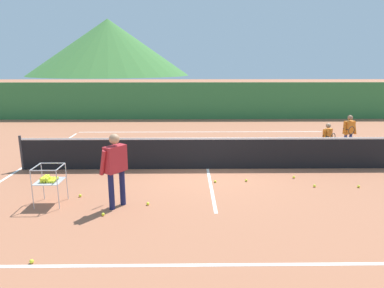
{
  "coord_description": "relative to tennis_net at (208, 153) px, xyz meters",
  "views": [
    {
      "loc": [
        -0.6,
        -9.85,
        3.13
      ],
      "look_at": [
        -0.48,
        -0.48,
        0.9
      ],
      "focal_mm": 31.63,
      "sensor_mm": 36.0,
      "label": 1
    }
  ],
  "objects": [
    {
      "name": "ground_plane",
      "position": [
        0.0,
        0.0,
        -0.5
      ],
      "size": [
        120.0,
        120.0,
        0.0
      ],
      "primitive_type": "plane",
      "color": "#A86647"
    },
    {
      "name": "line_baseline_near",
      "position": [
        0.0,
        -5.06,
        -0.5
      ],
      "size": [
        11.43,
        0.08,
        0.01
      ],
      "primitive_type": "cube",
      "color": "white",
      "rests_on": "ground"
    },
    {
      "name": "line_baseline_far",
      "position": [
        0.0,
        5.72,
        -0.5
      ],
      "size": [
        11.43,
        0.08,
        0.01
      ],
      "primitive_type": "cube",
      "color": "white",
      "rests_on": "ground"
    },
    {
      "name": "line_sideline_west",
      "position": [
        -5.72,
        0.0,
        -0.5
      ],
      "size": [
        0.08,
        10.78,
        0.01
      ],
      "primitive_type": "cube",
      "color": "white",
      "rests_on": "ground"
    },
    {
      "name": "line_service_center",
      "position": [
        0.0,
        0.0,
        -0.5
      ],
      "size": [
        0.08,
        6.32,
        0.01
      ],
      "primitive_type": "cube",
      "color": "white",
      "rests_on": "ground"
    },
    {
      "name": "tennis_net",
      "position": [
        0.0,
        0.0,
        0.0
      ],
      "size": [
        11.27,
        0.08,
        1.05
      ],
      "color": "#333338",
      "rests_on": "ground"
    },
    {
      "name": "instructor",
      "position": [
        -2.18,
        -2.76,
        0.5
      ],
      "size": [
        0.58,
        0.82,
        1.67
      ],
      "color": "#191E4C",
      "rests_on": "ground"
    },
    {
      "name": "student_0",
      "position": [
        4.1,
        1.2,
        0.22
      ],
      "size": [
        0.46,
        0.64,
        1.19
      ],
      "color": "black",
      "rests_on": "ground"
    },
    {
      "name": "student_1",
      "position": [
        5.2,
        2.01,
        0.31
      ],
      "size": [
        0.55,
        0.6,
        1.34
      ],
      "color": "navy",
      "rests_on": "ground"
    },
    {
      "name": "ball_cart",
      "position": [
        -3.74,
        -2.6,
        0.09
      ],
      "size": [
        0.58,
        0.58,
        0.9
      ],
      "color": "#B7B7BC",
      "rests_on": "ground"
    },
    {
      "name": "tennis_ball_0",
      "position": [
        -3.12,
        -4.97,
        -0.47
      ],
      "size": [
        0.07,
        0.07,
        0.07
      ],
      "primitive_type": "sphere",
      "color": "yellow",
      "rests_on": "ground"
    },
    {
      "name": "tennis_ball_1",
      "position": [
        0.13,
        -1.23,
        -0.47
      ],
      "size": [
        0.07,
        0.07,
        0.07
      ],
      "primitive_type": "sphere",
      "color": "yellow",
      "rests_on": "ground"
    },
    {
      "name": "tennis_ball_4",
      "position": [
        2.69,
        -1.6,
        -0.47
      ],
      "size": [
        0.07,
        0.07,
        0.07
      ],
      "primitive_type": "sphere",
      "color": "yellow",
      "rests_on": "ground"
    },
    {
      "name": "tennis_ball_5",
      "position": [
        -3.2,
        -2.19,
        -0.47
      ],
      "size": [
        0.07,
        0.07,
        0.07
      ],
      "primitive_type": "sphere",
      "color": "yellow",
      "rests_on": "ground"
    },
    {
      "name": "tennis_ball_6",
      "position": [
        3.82,
        -1.65,
        -0.47
      ],
      "size": [
        0.07,
        0.07,
        0.07
      ],
      "primitive_type": "sphere",
      "color": "yellow",
      "rests_on": "ground"
    },
    {
      "name": "tennis_ball_7",
      "position": [
        2.37,
        -0.89,
        -0.47
      ],
      "size": [
        0.07,
        0.07,
        0.07
      ],
      "primitive_type": "sphere",
      "color": "yellow",
      "rests_on": "ground"
    },
    {
      "name": "tennis_ball_8",
      "position": [
        -2.4,
        -3.24,
        -0.47
      ],
      "size": [
        0.07,
        0.07,
        0.07
      ],
      "primitive_type": "sphere",
      "color": "yellow",
      "rests_on": "ground"
    },
    {
      "name": "tennis_ball_9",
      "position": [
        -1.52,
        -2.69,
        -0.47
      ],
      "size": [
        0.07,
        0.07,
        0.07
      ],
      "primitive_type": "sphere",
      "color": "yellow",
      "rests_on": "ground"
    },
    {
      "name": "tennis_ball_10",
      "position": [
        0.99,
        -1.15,
        -0.47
      ],
      "size": [
        0.07,
        0.07,
        0.07
      ],
      "primitive_type": "sphere",
      "color": "yellow",
      "rests_on": "ground"
    },
    {
      "name": "windscreen_fence",
      "position": [
        0.0,
        9.47,
        0.55
      ],
      "size": [
        25.15,
        0.08,
        2.1
      ],
      "primitive_type": "cube",
      "color": "#33753D",
      "rests_on": "ground"
    },
    {
      "name": "hill_0",
      "position": [
        -21.54,
        83.69,
        6.77
      ],
      "size": [
        42.31,
        42.31,
        14.54
      ],
      "primitive_type": "cone",
      "color": "#427A38",
      "rests_on": "ground"
    }
  ]
}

